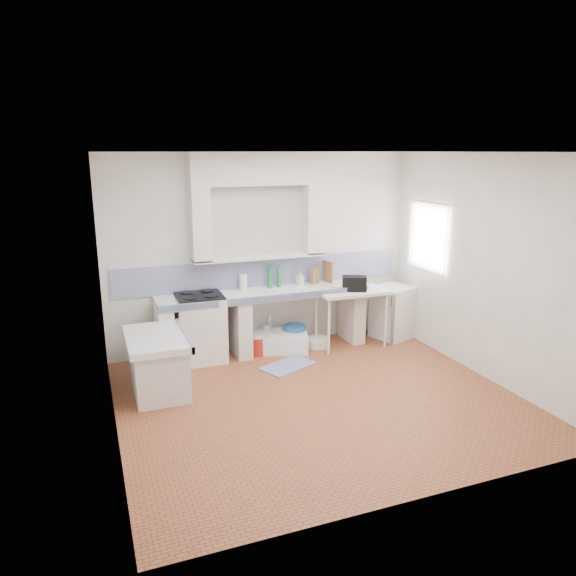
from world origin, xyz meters
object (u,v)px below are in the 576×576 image
object	(u,v)px
stove	(200,328)
side_table	(351,318)
sink	(274,342)
fridge	(393,312)

from	to	relation	value
stove	side_table	bearing A→B (deg)	-4.23
sink	fridge	size ratio (longest dim) A/B	1.18
side_table	stove	bearing A→B (deg)	175.41
stove	side_table	distance (m)	2.21
side_table	fridge	distance (m)	0.77
side_table	fridge	world-z (taller)	fridge
stove	sink	distance (m)	1.12
sink	fridge	xyz separation A→B (m)	(1.89, -0.11, 0.29)
stove	side_table	xyz separation A→B (m)	(2.20, -0.22, -0.03)
sink	fridge	world-z (taller)	fridge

